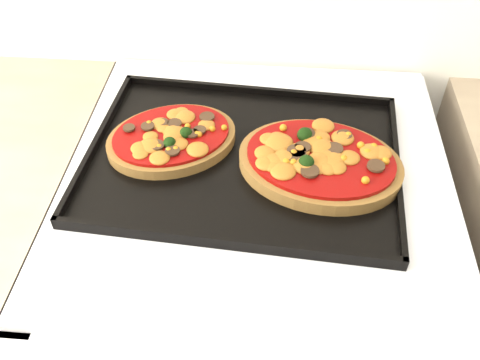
# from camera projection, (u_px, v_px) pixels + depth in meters

# --- Properties ---
(stove) EXTENTS (0.60, 0.60, 0.91)m
(stove) POSITION_uv_depth(u_px,v_px,m) (253.00, 325.00, 1.14)
(stove) COLOR silver
(stove) RESTS_ON floor
(baking_tray) EXTENTS (0.50, 0.38, 0.02)m
(baking_tray) POSITION_uv_depth(u_px,v_px,m) (243.00, 156.00, 0.82)
(baking_tray) COLOR black
(baking_tray) RESTS_ON stove
(pizza_left) EXTENTS (0.25, 0.23, 0.03)m
(pizza_left) POSITION_uv_depth(u_px,v_px,m) (172.00, 137.00, 0.84)
(pizza_left) COLOR brown
(pizza_left) RESTS_ON baking_tray
(pizza_right) EXTENTS (0.28, 0.23, 0.04)m
(pizza_right) POSITION_uv_depth(u_px,v_px,m) (320.00, 161.00, 0.79)
(pizza_right) COLOR brown
(pizza_right) RESTS_ON baking_tray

